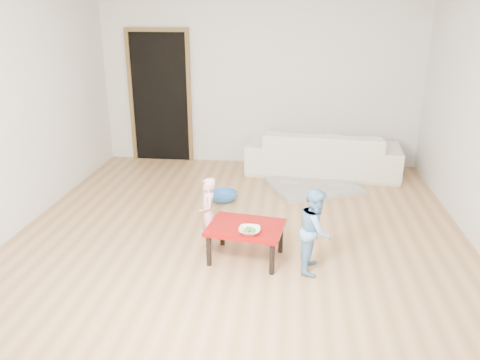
% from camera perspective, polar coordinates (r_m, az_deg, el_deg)
% --- Properties ---
extents(floor, '(5.00, 5.00, 0.01)m').
position_cam_1_polar(floor, '(5.44, 0.24, -5.73)').
color(floor, '#9F7244').
rests_on(floor, ground).
extents(back_wall, '(5.00, 0.02, 2.60)m').
position_cam_1_polar(back_wall, '(7.46, 2.41, 11.81)').
color(back_wall, silver).
rests_on(back_wall, floor).
extents(left_wall, '(0.02, 5.00, 2.60)m').
position_cam_1_polar(left_wall, '(5.83, -25.19, 7.64)').
color(left_wall, silver).
rests_on(left_wall, floor).
extents(doorway, '(1.02, 0.08, 2.11)m').
position_cam_1_polar(doorway, '(7.77, -9.66, 9.82)').
color(doorway, brown).
rests_on(doorway, back_wall).
extents(sofa, '(2.34, 1.07, 0.66)m').
position_cam_1_polar(sofa, '(7.22, 10.04, 3.37)').
color(sofa, silver).
rests_on(sofa, floor).
extents(cushion, '(0.47, 0.43, 0.11)m').
position_cam_1_polar(cushion, '(6.98, 7.31, 4.31)').
color(cushion, '#E15819').
rests_on(cushion, sofa).
extents(red_table, '(0.80, 0.65, 0.36)m').
position_cam_1_polar(red_table, '(4.70, 0.70, -7.59)').
color(red_table, '#8A0907').
rests_on(red_table, floor).
extents(bowl, '(0.21, 0.21, 0.05)m').
position_cam_1_polar(bowl, '(4.47, 1.17, -6.19)').
color(bowl, white).
rests_on(bowl, red_table).
extents(broccoli, '(0.12, 0.12, 0.06)m').
position_cam_1_polar(broccoli, '(4.46, 1.17, -6.16)').
color(broccoli, '#2D5919').
rests_on(broccoli, red_table).
extents(child_pink, '(0.26, 0.33, 0.77)m').
position_cam_1_polar(child_pink, '(4.84, -3.92, -4.12)').
color(child_pink, '#F26E7C').
rests_on(child_pink, floor).
extents(child_blue, '(0.36, 0.44, 0.82)m').
position_cam_1_polar(child_blue, '(4.48, 9.18, -6.05)').
color(child_blue, '#588CCD').
rests_on(child_blue, floor).
extents(basin, '(0.38, 0.38, 0.12)m').
position_cam_1_polar(basin, '(6.14, -2.07, -2.01)').
color(basin, '#2E6AB0').
rests_on(basin, floor).
extents(blanket, '(1.44, 1.34, 0.06)m').
position_cam_1_polar(blanket, '(6.69, 8.97, -0.65)').
color(blanket, '#B5ACA0').
rests_on(blanket, floor).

